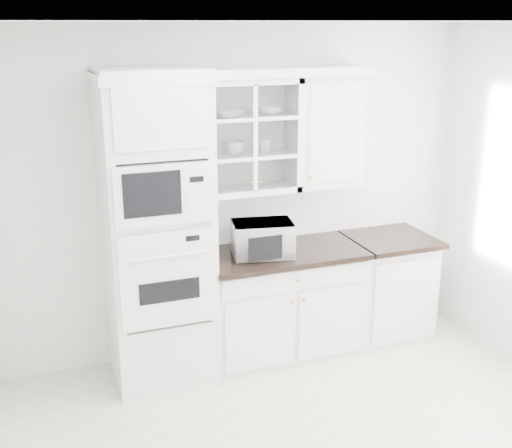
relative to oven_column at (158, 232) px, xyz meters
name	(u,v)px	position (x,y,z in m)	size (l,w,h in m)	color
room_shell	(305,177)	(0.75, -0.99, 0.58)	(4.00, 3.50, 2.70)	white
oven_column	(158,232)	(0.00, 0.00, 0.00)	(0.76, 0.68, 2.40)	white
base_cabinet_run	(282,301)	(1.03, 0.03, -0.74)	(1.32, 0.67, 0.92)	white
extra_base_cabinet	(386,285)	(2.03, 0.03, -0.74)	(0.72, 0.67, 0.92)	white
upper_cabinet_glass	(248,136)	(0.78, 0.17, 0.65)	(0.80, 0.33, 0.90)	white
upper_cabinet_solid	(326,131)	(1.46, 0.17, 0.65)	(0.55, 0.33, 0.90)	white
crown_molding	(236,73)	(0.68, 0.14, 1.14)	(2.14, 0.38, 0.07)	white
countertop_microwave	(262,238)	(0.83, -0.01, -0.14)	(0.47, 0.39, 0.27)	white
bowl_a	(228,113)	(0.61, 0.15, 0.84)	(0.24, 0.24, 0.06)	white
bowl_b	(270,110)	(0.96, 0.17, 0.84)	(0.20, 0.20, 0.06)	white
cup_a	(235,148)	(0.67, 0.16, 0.56)	(0.14, 0.14, 0.11)	white
cup_b	(265,145)	(0.92, 0.18, 0.56)	(0.11, 0.11, 0.11)	white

